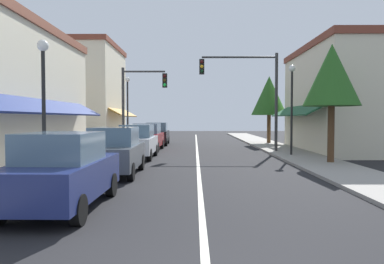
# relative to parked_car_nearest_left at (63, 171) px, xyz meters

# --- Properties ---
(ground_plane) EXTENTS (80.00, 80.00, 0.00)m
(ground_plane) POSITION_rel_parked_car_nearest_left_xyz_m (3.20, 12.98, -0.88)
(ground_plane) COLOR black
(sidewalk_left) EXTENTS (2.60, 56.00, 0.12)m
(sidewalk_left) POSITION_rel_parked_car_nearest_left_xyz_m (-2.30, 12.98, -0.82)
(sidewalk_left) COLOR #A39E99
(sidewalk_left) RESTS_ON ground
(sidewalk_right) EXTENTS (2.60, 56.00, 0.12)m
(sidewalk_right) POSITION_rel_parked_car_nearest_left_xyz_m (8.70, 12.98, -0.82)
(sidewalk_right) COLOR gray
(sidewalk_right) RESTS_ON ground
(lane_center_stripe) EXTENTS (0.14, 52.00, 0.01)m
(lane_center_stripe) POSITION_rel_parked_car_nearest_left_xyz_m (3.20, 12.98, -0.88)
(lane_center_stripe) COLOR silver
(lane_center_stripe) RESTS_ON ground
(storefront_right_block) EXTENTS (7.23, 10.20, 6.69)m
(storefront_right_block) POSITION_rel_parked_car_nearest_left_xyz_m (12.95, 14.98, 2.47)
(storefront_right_block) COLOR beige
(storefront_right_block) RESTS_ON ground
(storefront_far_left) EXTENTS (6.39, 8.20, 8.34)m
(storefront_far_left) POSITION_rel_parked_car_nearest_left_xyz_m (-6.14, 22.98, 3.29)
(storefront_far_left) COLOR beige
(storefront_far_left) RESTS_ON ground
(parked_car_nearest_left) EXTENTS (1.81, 4.11, 1.77)m
(parked_car_nearest_left) POSITION_rel_parked_car_nearest_left_xyz_m (0.00, 0.00, 0.00)
(parked_car_nearest_left) COLOR navy
(parked_car_nearest_left) RESTS_ON ground
(parked_car_second_left) EXTENTS (1.85, 4.13, 1.77)m
(parked_car_second_left) POSITION_rel_parked_car_nearest_left_xyz_m (0.10, 5.08, 0.00)
(parked_car_second_left) COLOR #4C5156
(parked_car_second_left) RESTS_ON ground
(parked_car_third_left) EXTENTS (1.79, 4.10, 1.77)m
(parked_car_third_left) POSITION_rel_parked_car_nearest_left_xyz_m (0.05, 10.75, 0.00)
(parked_car_third_left) COLOR silver
(parked_car_third_left) RESTS_ON ground
(parked_car_far_left) EXTENTS (1.87, 4.14, 1.77)m
(parked_car_far_left) POSITION_rel_parked_car_nearest_left_xyz_m (-0.03, 15.47, 0.00)
(parked_car_far_left) COLOR maroon
(parked_car_far_left) RESTS_ON ground
(parked_car_distant_left) EXTENTS (1.83, 4.12, 1.77)m
(parked_car_distant_left) POSITION_rel_parked_car_nearest_left_xyz_m (0.06, 20.64, 0.00)
(parked_car_distant_left) COLOR black
(parked_car_distant_left) RESTS_ON ground
(traffic_signal_mast_arm) EXTENTS (4.77, 0.50, 6.05)m
(traffic_signal_mast_arm) POSITION_rel_parked_car_nearest_left_xyz_m (6.43, 13.91, 3.21)
(traffic_signal_mast_arm) COLOR #333333
(traffic_signal_mast_arm) RESTS_ON ground
(traffic_signal_left_corner) EXTENTS (2.97, 0.50, 5.37)m
(traffic_signal_left_corner) POSITION_rel_parked_car_nearest_left_xyz_m (-0.62, 15.35, 2.66)
(traffic_signal_left_corner) COLOR #333333
(traffic_signal_left_corner) RESTS_ON ground
(street_lamp_left_near) EXTENTS (0.36, 0.36, 4.56)m
(street_lamp_left_near) POSITION_rel_parked_car_nearest_left_xyz_m (-1.74, 3.20, 2.22)
(street_lamp_left_near) COLOR black
(street_lamp_left_near) RESTS_ON ground
(street_lamp_right_mid) EXTENTS (0.36, 0.36, 4.98)m
(street_lamp_right_mid) POSITION_rel_parked_car_nearest_left_xyz_m (8.32, 11.62, 2.46)
(street_lamp_right_mid) COLOR black
(street_lamp_right_mid) RESTS_ON ground
(street_lamp_left_far) EXTENTS (0.36, 0.36, 5.16)m
(street_lamp_left_far) POSITION_rel_parked_car_nearest_left_xyz_m (-1.93, 18.83, 2.56)
(street_lamp_left_far) COLOR black
(street_lamp_left_far) RESTS_ON ground
(tree_right_near) EXTENTS (2.53, 2.53, 5.44)m
(tree_right_near) POSITION_rel_parked_car_nearest_left_xyz_m (9.20, 8.21, 3.13)
(tree_right_near) COLOR #4C331E
(tree_right_near) RESTS_ON ground
(tree_right_far) EXTENTS (2.84, 2.84, 5.50)m
(tree_right_far) POSITION_rel_parked_car_nearest_left_xyz_m (9.05, 21.36, 3.04)
(tree_right_far) COLOR #4C331E
(tree_right_far) RESTS_ON ground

